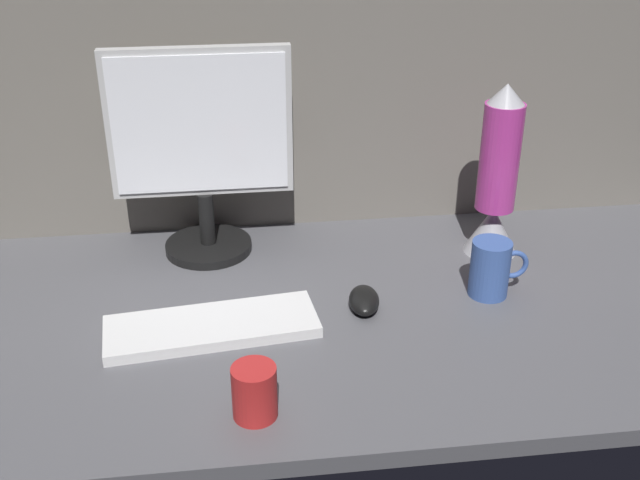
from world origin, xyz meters
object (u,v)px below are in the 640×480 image
(keyboard, at_px, (212,327))
(mug_red_plastic, at_px, (254,392))
(mug_ceramic_blue, at_px, (490,267))
(mouse, at_px, (364,300))
(monitor, at_px, (201,146))
(lava_lamp, at_px, (497,185))

(keyboard, height_order, mug_red_plastic, mug_red_plastic)
(mug_ceramic_blue, height_order, mug_red_plastic, mug_ceramic_blue)
(mouse, height_order, mug_red_plastic, mug_red_plastic)
(monitor, bearing_deg, lava_lamp, -8.02)
(mug_ceramic_blue, relative_size, lava_lamp, 0.31)
(keyboard, height_order, mug_ceramic_blue, mug_ceramic_blue)
(mouse, bearing_deg, mug_red_plastic, -120.92)
(keyboard, xyz_separation_m, mug_ceramic_blue, (0.52, 0.07, 0.05))
(lava_lamp, bearing_deg, monitor, 171.98)
(mouse, relative_size, mug_red_plastic, 1.12)
(monitor, distance_m, mug_ceramic_blue, 0.61)
(keyboard, bearing_deg, mug_red_plastic, -80.84)
(monitor, distance_m, mug_red_plastic, 0.58)
(mouse, bearing_deg, monitor, 143.31)
(mug_red_plastic, distance_m, lava_lamp, 0.70)
(keyboard, bearing_deg, mug_ceramic_blue, 0.93)
(monitor, relative_size, keyboard, 1.15)
(monitor, xyz_separation_m, mug_ceramic_blue, (0.53, -0.25, -0.17))
(keyboard, bearing_deg, mouse, 2.23)
(monitor, distance_m, lava_lamp, 0.60)
(monitor, relative_size, mug_red_plastic, 4.97)
(lava_lamp, bearing_deg, mug_red_plastic, -138.02)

